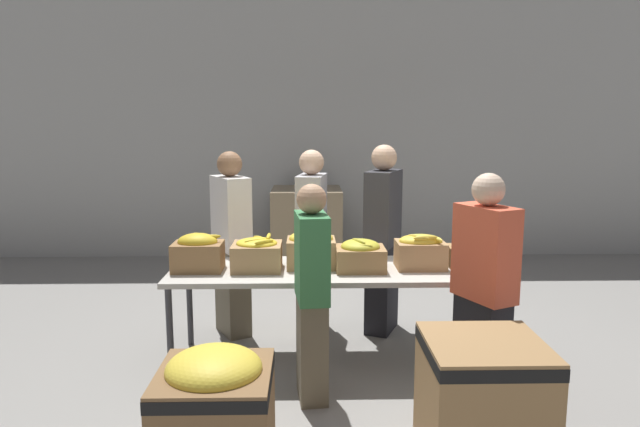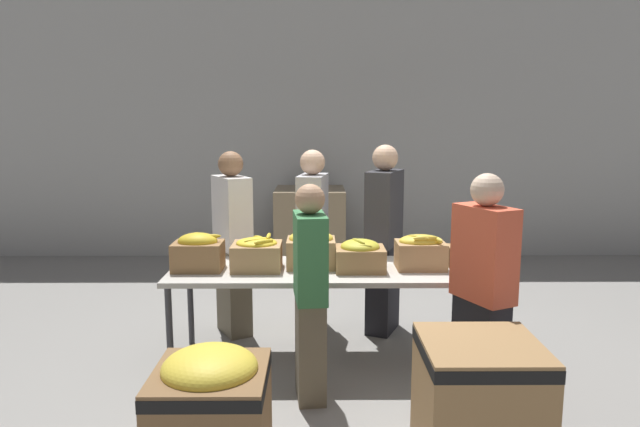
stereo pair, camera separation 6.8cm
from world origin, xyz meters
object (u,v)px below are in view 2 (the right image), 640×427
at_px(banana_box_1, 257,253).
at_px(volunteer_3, 482,294).
at_px(volunteer_2, 313,242).
at_px(donation_bin_0, 211,407).
at_px(banana_box_4, 421,251).
at_px(volunteer_0, 233,244).
at_px(sorting_table, 336,274).
at_px(banana_box_0, 198,252).
at_px(pallet_stack_0, 310,229).
at_px(banana_box_5, 472,253).
at_px(volunteer_4, 384,240).
at_px(banana_box_2, 311,248).
at_px(donation_bin_1, 479,402).
at_px(banana_box_3, 360,255).
at_px(volunteer_1, 310,294).

xyz_separation_m(banana_box_1, volunteer_3, (1.56, -0.73, -0.10)).
xyz_separation_m(volunteer_2, donation_bin_0, (-0.54, -2.16, -0.45)).
relative_size(banana_box_4, volunteer_0, 0.23).
bearing_deg(sorting_table, donation_bin_0, -116.28).
xyz_separation_m(sorting_table, volunteer_2, (-0.19, 0.68, 0.11)).
xyz_separation_m(banana_box_0, pallet_stack_0, (0.84, 2.97, -0.39)).
bearing_deg(volunteer_2, sorting_table, 24.53).
height_order(banana_box_5, volunteer_4, volunteer_4).
height_order(sorting_table, volunteer_3, volunteer_3).
bearing_deg(banana_box_2, sorting_table, -16.08).
height_order(sorting_table, banana_box_0, banana_box_0).
xyz_separation_m(banana_box_4, banana_box_5, (0.42, 0.03, -0.03)).
xyz_separation_m(banana_box_4, volunteer_3, (0.27, -0.75, -0.11)).
relative_size(banana_box_0, banana_box_1, 1.00).
bearing_deg(volunteer_3, banana_box_4, -5.71).
height_order(banana_box_5, donation_bin_1, banana_box_5).
xyz_separation_m(volunteer_3, donation_bin_0, (-1.67, -0.72, -0.42)).
height_order(banana_box_1, banana_box_3, banana_box_1).
height_order(banana_box_2, volunteer_2, volunteer_2).
distance_m(volunteer_3, volunteer_4, 1.50).
bearing_deg(donation_bin_1, banana_box_1, 133.04).
height_order(sorting_table, volunteer_4, volunteer_4).
relative_size(banana_box_5, pallet_stack_0, 0.36).
xyz_separation_m(banana_box_2, volunteer_2, (0.01, 0.63, -0.09)).
bearing_deg(banana_box_4, banana_box_3, -173.81).
xyz_separation_m(banana_box_3, donation_bin_0, (-0.92, -1.42, -0.51)).
height_order(banana_box_4, pallet_stack_0, pallet_stack_0).
relative_size(banana_box_1, volunteer_1, 0.25).
height_order(banana_box_2, donation_bin_0, banana_box_2).
height_order(banana_box_5, pallet_stack_0, pallet_stack_0).
relative_size(banana_box_0, pallet_stack_0, 0.36).
bearing_deg(volunteer_1, pallet_stack_0, -5.69).
bearing_deg(banana_box_1, banana_box_0, -178.53).
bearing_deg(banana_box_1, banana_box_2, 10.88).
height_order(volunteer_4, pallet_stack_0, volunteer_4).
bearing_deg(volunteer_4, volunteer_3, 42.40).
relative_size(volunteer_1, pallet_stack_0, 1.43).
bearing_deg(volunteer_1, banana_box_3, -40.17).
relative_size(banana_box_3, volunteer_4, 0.22).
xyz_separation_m(banana_box_2, donation_bin_1, (0.93, -1.53, -0.52)).
distance_m(banana_box_3, donation_bin_0, 1.76).
xyz_separation_m(banana_box_1, banana_box_4, (1.29, 0.02, 0.01)).
xyz_separation_m(volunteer_1, volunteer_4, (0.65, 1.29, 0.10)).
xyz_separation_m(banana_box_5, volunteer_2, (-1.27, 0.66, -0.05)).
distance_m(volunteer_0, donation_bin_0, 2.15).
xyz_separation_m(banana_box_4, volunteer_4, (-0.21, 0.67, -0.05)).
relative_size(banana_box_0, banana_box_2, 1.00).
distance_m(banana_box_3, donation_bin_1, 1.60).
height_order(banana_box_3, volunteer_4, volunteer_4).
relative_size(banana_box_0, volunteer_1, 0.25).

